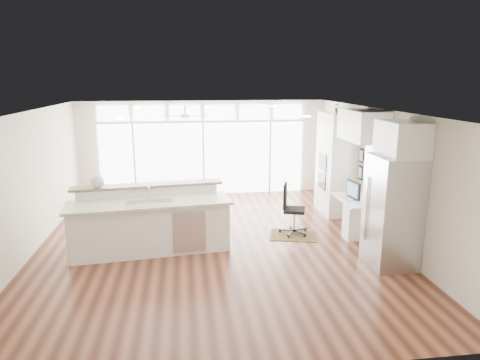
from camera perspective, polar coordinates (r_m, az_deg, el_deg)
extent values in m
cube|color=#452115|center=(8.87, -3.52, -8.60)|extent=(7.00, 8.00, 0.02)
cube|color=white|center=(8.25, -3.80, 9.15)|extent=(7.00, 8.00, 0.02)
cube|color=beige|center=(12.37, -4.93, 4.24)|extent=(7.00, 0.04, 2.70)
cube|color=beige|center=(4.67, -0.21, -11.37)|extent=(7.00, 0.04, 2.70)
cube|color=beige|center=(8.94, -26.64, -0.69)|extent=(0.04, 8.00, 2.70)
cube|color=beige|center=(9.35, 18.27, 0.63)|extent=(0.04, 8.00, 2.70)
cube|color=white|center=(12.37, -4.89, 2.83)|extent=(5.80, 0.06, 2.08)
cube|color=white|center=(12.19, -5.02, 8.98)|extent=(5.90, 0.06, 0.40)
cube|color=white|center=(9.56, 17.37, 2.19)|extent=(0.04, 0.85, 0.85)
cube|color=silver|center=(11.04, -7.38, 8.99)|extent=(1.16, 1.16, 0.32)
cube|color=white|center=(8.45, -3.88, 9.11)|extent=(3.40, 3.00, 0.02)
cube|color=white|center=(10.87, 12.60, 2.16)|extent=(0.64, 1.20, 2.50)
cube|color=white|center=(9.71, 15.12, -4.62)|extent=(0.72, 1.30, 0.76)
cube|color=white|center=(9.33, 16.08, 6.99)|extent=(0.64, 1.30, 0.64)
cube|color=silver|center=(8.10, 19.67, -3.96)|extent=(0.76, 0.90, 2.00)
cube|color=white|center=(7.86, 20.81, 5.17)|extent=(0.64, 0.90, 0.60)
cube|color=black|center=(10.14, 15.87, 2.05)|extent=(0.06, 0.22, 0.80)
cube|color=white|center=(8.49, -11.86, -5.37)|extent=(3.23, 1.52, 1.24)
cube|color=#352511|center=(9.37, 7.15, -7.35)|extent=(1.13, 0.93, 0.01)
cube|color=black|center=(9.31, 7.28, -3.93)|extent=(0.71, 0.68, 1.10)
sphere|color=silver|center=(8.70, -18.46, -0.21)|extent=(0.25, 0.25, 0.25)
cube|color=black|center=(9.52, 14.89, -1.26)|extent=(0.16, 0.51, 0.42)
cube|color=white|center=(9.51, 13.87, -2.48)|extent=(0.15, 0.36, 0.02)
imported|color=#2F5424|center=(10.69, 12.97, 9.31)|extent=(0.28, 0.30, 0.22)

